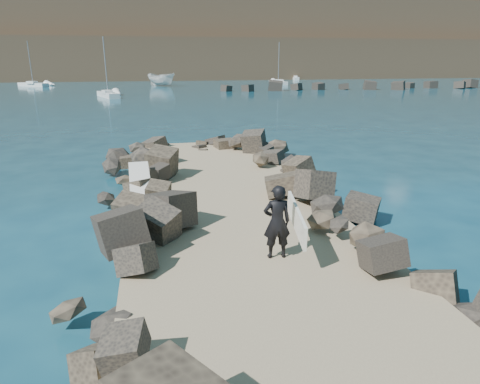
{
  "coord_description": "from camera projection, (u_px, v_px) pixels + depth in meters",
  "views": [
    {
      "loc": [
        -2.14,
        -11.62,
        4.89
      ],
      "look_at": [
        0.0,
        -1.0,
        1.5
      ],
      "focal_mm": 32.0,
      "sensor_mm": 36.0,
      "label": 1
    }
  ],
  "objects": [
    {
      "name": "surfer_with_board",
      "position": [
        280.0,
        221.0,
        9.43
      ],
      "size": [
        0.95,
        2.08,
        1.69
      ],
      "color": "black",
      "rests_on": "jetty"
    },
    {
      "name": "boat_imported",
      "position": [
        161.0,
        79.0,
        79.1
      ],
      "size": [
        6.12,
        6.06,
        2.42
      ],
      "primitive_type": "imported",
      "rotation": [
        0.0,
        0.0,
        0.8
      ],
      "color": "silver",
      "rests_on": "ground"
    },
    {
      "name": "sailboat_a",
      "position": [
        108.0,
        95.0,
        56.3
      ],
      "size": [
        3.45,
        6.43,
        7.72
      ],
      "color": "silver",
      "rests_on": "ground"
    },
    {
      "name": "riprap_left",
      "position": [
        130.0,
        243.0,
        10.64
      ],
      "size": [
        2.6,
        22.0,
        1.0
      ],
      "primitive_type": "cube",
      "color": "black",
      "rests_on": "ground"
    },
    {
      "name": "sailboat_d",
      "position": [
        278.0,
        83.0,
        84.81
      ],
      "size": [
        2.05,
        6.78,
        8.1
      ],
      "color": "silver",
      "rests_on": "ground"
    },
    {
      "name": "riprap_right",
      "position": [
        347.0,
        226.0,
        11.73
      ],
      "size": [
        2.6,
        22.0,
        1.0
      ],
      "primitive_type": "cube",
      "color": "black",
      "rests_on": "ground"
    },
    {
      "name": "sailboat_f",
      "position": [
        294.0,
        78.0,
        103.73
      ],
      "size": [
        1.37,
        5.24,
        6.46
      ],
      "color": "silver",
      "rests_on": "ground"
    },
    {
      "name": "breakwater_secondary",
      "position": [
        381.0,
        86.0,
        70.61
      ],
      "size": [
        52.0,
        4.0,
        1.2
      ],
      "primitive_type": "cube",
      "color": "black",
      "rests_on": "ground"
    },
    {
      "name": "surfboard_resting",
      "position": [
        140.0,
        184.0,
        13.73
      ],
      "size": [
        0.79,
        2.64,
        0.09
      ],
      "primitive_type": "cube",
      "rotation": [
        0.0,
        0.0,
        0.05
      ],
      "color": "silver",
      "rests_on": "riprap_left"
    },
    {
      "name": "jetty",
      "position": [
        248.0,
        249.0,
        10.78
      ],
      "size": [
        6.0,
        26.0,
        0.6
      ],
      "primitive_type": "cube",
      "color": "#8C7759",
      "rests_on": "ground"
    },
    {
      "name": "sailboat_e",
      "position": [
        33.0,
        85.0,
        78.21
      ],
      "size": [
        6.1,
        5.3,
        8.06
      ],
      "color": "silver",
      "rests_on": "ground"
    },
    {
      "name": "ground",
      "position": [
        233.0,
        230.0,
        12.74
      ],
      "size": [
        800.0,
        800.0,
        0.0
      ],
      "primitive_type": "plane",
      "color": "#0F384C",
      "rests_on": "ground"
    },
    {
      "name": "headland",
      "position": [
        181.0,
        27.0,
        159.56
      ],
      "size": [
        360.0,
        140.0,
        32.0
      ],
      "primitive_type": "cube",
      "color": "#2D4919",
      "rests_on": "ground"
    }
  ]
}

